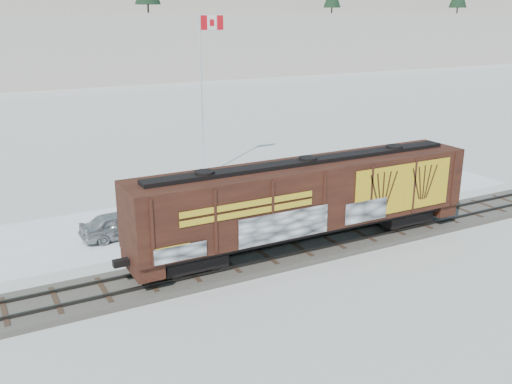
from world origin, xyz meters
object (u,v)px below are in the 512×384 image
flagpole (203,118)px  car_silver (120,224)px  hopper_railcar (307,197)px  car_dark (390,181)px  car_white (239,205)px

flagpole → car_silver: (-9.03, -9.28, -3.64)m
hopper_railcar → car_dark: (10.91, 6.16, -2.20)m
flagpole → car_silver: size_ratio=2.75×
hopper_railcar → car_silver: hopper_railcar is taller
flagpole → car_white: 10.25m
flagpole → car_white: size_ratio=2.65×
hopper_railcar → flagpole: flagpole is taller
hopper_railcar → car_dark: bearing=29.5°
car_silver → car_dark: size_ratio=0.92×
hopper_railcar → car_silver: (-7.91, 6.36, -2.15)m
car_silver → car_dark: car_silver is taller
car_dark → hopper_railcar: bearing=118.1°
hopper_railcar → flagpole: size_ratio=1.56×
car_white → hopper_railcar: bearing=-162.6°
car_white → car_dark: (11.62, -0.08, -0.05)m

